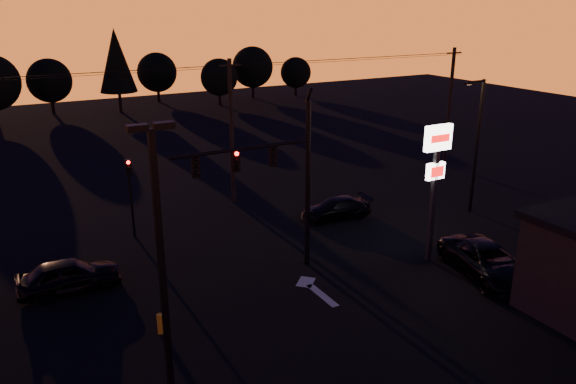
% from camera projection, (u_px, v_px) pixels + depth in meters
% --- Properties ---
extents(ground, '(120.00, 120.00, 0.00)m').
position_uv_depth(ground, '(325.00, 309.00, 23.41)').
color(ground, black).
rests_on(ground, ground).
extents(lane_arrow, '(1.20, 3.10, 0.01)m').
position_uv_depth(lane_arrow, '(314.00, 289.00, 25.02)').
color(lane_arrow, beige).
rests_on(lane_arrow, ground).
extents(traffic_signal_mast, '(6.79, 0.52, 8.58)m').
position_uv_depth(traffic_signal_mast, '(277.00, 172.00, 25.10)').
color(traffic_signal_mast, black).
rests_on(traffic_signal_mast, ground).
extents(secondary_signal, '(0.30, 0.31, 4.35)m').
position_uv_depth(secondary_signal, '(130.00, 187.00, 29.74)').
color(secondary_signal, black).
rests_on(secondary_signal, ground).
extents(parking_lot_light, '(1.25, 0.30, 9.14)m').
position_uv_depth(parking_lot_light, '(161.00, 259.00, 15.81)').
color(parking_lot_light, black).
rests_on(parking_lot_light, ground).
extents(pylon_sign, '(1.50, 0.28, 6.80)m').
position_uv_depth(pylon_sign, '(436.00, 165.00, 26.28)').
color(pylon_sign, black).
rests_on(pylon_sign, ground).
extents(streetlight, '(1.55, 0.35, 8.00)m').
position_uv_depth(streetlight, '(476.00, 141.00, 32.92)').
color(streetlight, black).
rests_on(streetlight, ground).
extents(utility_pole_1, '(1.40, 0.26, 9.00)m').
position_uv_depth(utility_pole_1, '(232.00, 132.00, 34.47)').
color(utility_pole_1, black).
rests_on(utility_pole_1, ground).
extents(utility_pole_2, '(1.40, 0.26, 9.00)m').
position_uv_depth(utility_pole_2, '(449.00, 107.00, 42.70)').
color(utility_pole_2, black).
rests_on(utility_pole_2, ground).
extents(power_wires, '(36.00, 1.22, 0.07)m').
position_uv_depth(power_wires, '(230.00, 66.00, 33.20)').
color(power_wires, black).
rests_on(power_wires, ground).
extents(bollard, '(0.27, 0.27, 0.81)m').
position_uv_depth(bollard, '(161.00, 324.00, 21.56)').
color(bollard, orange).
rests_on(bollard, ground).
extents(tree_3, '(4.95, 4.95, 6.22)m').
position_uv_depth(tree_3, '(49.00, 81.00, 63.53)').
color(tree_3, black).
rests_on(tree_3, ground).
extents(tree_4, '(4.18, 4.18, 9.50)m').
position_uv_depth(tree_4, '(116.00, 60.00, 63.55)').
color(tree_4, black).
rests_on(tree_4, ground).
extents(tree_5, '(4.95, 4.95, 6.22)m').
position_uv_depth(tree_5, '(157.00, 72.00, 71.14)').
color(tree_5, black).
rests_on(tree_5, ground).
extents(tree_6, '(4.54, 4.54, 5.71)m').
position_uv_depth(tree_6, '(219.00, 77.00, 69.00)').
color(tree_6, black).
rests_on(tree_6, ground).
extents(tree_7, '(5.36, 5.36, 6.74)m').
position_uv_depth(tree_7, '(253.00, 67.00, 74.03)').
color(tree_7, black).
rests_on(tree_7, ground).
extents(tree_8, '(4.12, 4.12, 5.19)m').
position_uv_depth(tree_8, '(296.00, 73.00, 76.25)').
color(tree_8, black).
rests_on(tree_8, ground).
extents(car_left, '(4.43, 1.87, 1.50)m').
position_uv_depth(car_left, '(69.00, 275.00, 24.64)').
color(car_left, black).
rests_on(car_left, ground).
extents(car_right, '(4.39, 2.24, 1.22)m').
position_uv_depth(car_right, '(336.00, 208.00, 33.05)').
color(car_right, black).
rests_on(car_right, ground).
extents(suv_parked, '(3.65, 5.81, 1.50)m').
position_uv_depth(suv_parked, '(487.00, 261.00, 26.04)').
color(suv_parked, black).
rests_on(suv_parked, ground).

